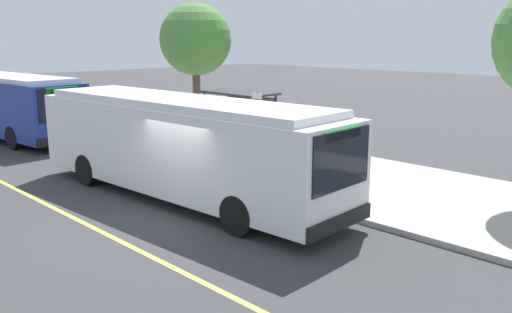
{
  "coord_description": "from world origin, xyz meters",
  "views": [
    {
      "loc": [
        11.18,
        -8.29,
        4.65
      ],
      "look_at": [
        1.77,
        0.94,
        1.75
      ],
      "focal_mm": 38.11,
      "sensor_mm": 36.0,
      "label": 1
    }
  ],
  "objects": [
    {
      "name": "ground_plane",
      "position": [
        0.0,
        0.0,
        0.0
      ],
      "size": [
        120.0,
        120.0,
        0.0
      ],
      "primitive_type": "plane",
      "color": "#38383A"
    },
    {
      "name": "sidewalk_curb",
      "position": [
        0.0,
        6.0,
        0.07
      ],
      "size": [
        44.0,
        6.4,
        0.15
      ],
      "primitive_type": "cube",
      "color": "#A8A399",
      "rests_on": "ground_plane"
    },
    {
      "name": "lane_stripe_center",
      "position": [
        0.0,
        -2.2,
        0.0
      ],
      "size": [
        36.0,
        0.14,
        0.01
      ],
      "primitive_type": "cube",
      "color": "#E0D64C",
      "rests_on": "ground_plane"
    },
    {
      "name": "transit_bus_main",
      "position": [
        -1.4,
        1.01,
        1.62
      ],
      "size": [
        11.26,
        3.17,
        2.95
      ],
      "color": "white",
      "rests_on": "ground_plane"
    },
    {
      "name": "transit_bus_second",
      "position": [
        -15.69,
        1.06,
        1.62
      ],
      "size": [
        11.59,
        3.49,
        2.95
      ],
      "color": "navy",
      "rests_on": "ground_plane"
    },
    {
      "name": "bus_shelter",
      "position": [
        -4.21,
        5.9,
        1.92
      ],
      "size": [
        2.9,
        1.6,
        2.48
      ],
      "color": "#333338",
      "rests_on": "sidewalk_curb"
    },
    {
      "name": "waiting_bench",
      "position": [
        -4.26,
        5.91,
        0.63
      ],
      "size": [
        1.6,
        0.48,
        0.95
      ],
      "color": "brown",
      "rests_on": "sidewalk_curb"
    },
    {
      "name": "route_sign_post",
      "position": [
        -1.16,
        3.86,
        1.96
      ],
      "size": [
        0.44,
        0.08,
        2.8
      ],
      "color": "#333338",
      "rests_on": "sidewalk_curb"
    },
    {
      "name": "pedestrian_commuter",
      "position": [
        -4.6,
        3.75,
        1.12
      ],
      "size": [
        0.24,
        0.4,
        1.69
      ],
      "color": "#282D47",
      "rests_on": "sidewalk_curb"
    },
    {
      "name": "street_tree_upstreet",
      "position": [
        -8.64,
        7.32,
        4.52
      ],
      "size": [
        3.24,
        3.24,
        6.03
      ],
      "color": "brown",
      "rests_on": "sidewalk_curb"
    }
  ]
}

